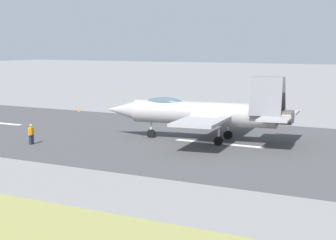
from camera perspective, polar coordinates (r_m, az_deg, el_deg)
name	(u,v)px	position (r m, az deg, el deg)	size (l,w,h in m)	color
ground_plane	(208,143)	(46.87, 4.17, -2.36)	(400.00, 400.00, 0.00)	gray
runway_strip	(208,143)	(46.86, 4.19, -2.35)	(240.00, 26.00, 0.02)	#434344
fighter_jet	(202,113)	(47.33, 3.57, 0.76)	(17.35, 14.42, 5.66)	#9A979A
crew_person	(31,134)	(47.12, -13.96, -1.45)	(0.38, 0.68, 1.72)	#1E2338
marker_cone_mid	(200,118)	(60.85, 3.31, 0.24)	(0.44, 0.44, 0.55)	orange
marker_cone_far	(79,109)	(69.64, -9.16, 1.11)	(0.44, 0.44, 0.55)	orange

